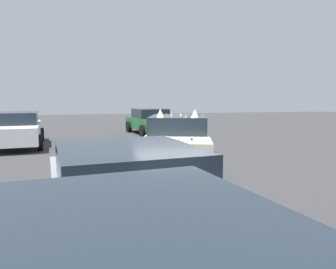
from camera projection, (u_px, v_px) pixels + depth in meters
ground_plane at (178, 164)px, 9.58m from camera, size 60.00×60.00×0.00m
art_car_decorated at (178, 140)px, 9.56m from camera, size 4.69×3.02×1.66m
parked_sedan_near_right at (126, 196)px, 4.18m from camera, size 4.20×2.43×1.37m
parked_sedan_row_back_center at (16, 129)px, 13.00m from camera, size 4.71×2.42×1.39m
parked_sedan_far_right at (151, 121)px, 17.52m from camera, size 4.45×2.48×1.36m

